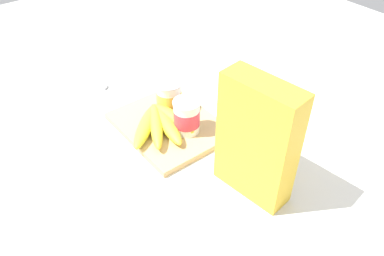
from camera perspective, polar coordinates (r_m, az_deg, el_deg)
The scene contains 7 objects.
ground_plane at distance 1.10m, azimuth -3.37°, elevation 0.03°, with size 2.40×2.40×0.00m, color silver.
cutting_board at distance 1.09m, azimuth -3.39°, elevation 0.39°, with size 0.30×0.24×0.02m, color tan.
cereal_box at distance 0.84m, azimuth 9.50°, elevation -1.82°, with size 0.18×0.07×0.29m, color yellow.
yogurt_cup_front at distance 1.11m, azimuth -3.39°, elevation 4.70°, with size 0.08×0.08×0.09m.
yogurt_cup_back at distance 1.03m, azimuth -0.79°, elevation 1.69°, with size 0.07×0.07×0.09m.
banana_bunch at distance 1.06m, azimuth -4.65°, elevation 0.70°, with size 0.20×0.19×0.04m.
spoon at distance 1.27m, azimuth -12.67°, elevation 5.36°, with size 0.13×0.06×0.01m.
Camera 1 is at (0.71, -0.47, 0.70)m, focal length 36.37 mm.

